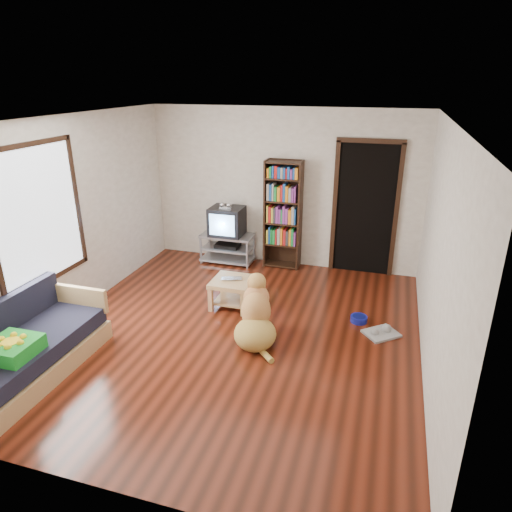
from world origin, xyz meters
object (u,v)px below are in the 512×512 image
(laptop, at_px, (231,280))
(coffee_table, at_px, (232,288))
(green_cushion, at_px, (12,348))
(grey_rag, at_px, (381,333))
(dog_bowl, at_px, (359,319))
(tv_stand, at_px, (228,247))
(crt_tv, at_px, (227,221))
(sofa, at_px, (28,350))
(dog, at_px, (256,318))
(bookshelf, at_px, (283,209))

(laptop, relative_size, coffee_table, 0.52)
(green_cushion, xyz_separation_m, grey_rag, (3.53, 2.19, -0.48))
(dog_bowl, relative_size, grey_rag, 0.55)
(tv_stand, distance_m, crt_tv, 0.47)
(crt_tv, distance_m, sofa, 3.81)
(dog_bowl, bearing_deg, crt_tv, 147.62)
(dog_bowl, relative_size, coffee_table, 0.40)
(laptop, height_order, tv_stand, tv_stand)
(laptop, distance_m, dog, 0.93)
(bookshelf, xyz_separation_m, dog, (0.25, -2.39, -0.70))
(green_cushion, distance_m, coffee_table, 2.82)
(crt_tv, relative_size, bookshelf, 0.32)
(tv_stand, bearing_deg, dog, -62.35)
(coffee_table, height_order, dog, dog)
(grey_rag, height_order, bookshelf, bookshelf)
(crt_tv, bearing_deg, laptop, -68.31)
(grey_rag, xyz_separation_m, coffee_table, (-2.05, 0.20, 0.27))
(dog_bowl, relative_size, sofa, 0.12)
(tv_stand, height_order, crt_tv, crt_tv)
(tv_stand, xyz_separation_m, coffee_table, (0.63, -1.54, 0.01))
(grey_rag, distance_m, tv_stand, 3.21)
(laptop, distance_m, coffee_table, 0.13)
(dog_bowl, distance_m, coffee_table, 1.77)
(crt_tv, bearing_deg, tv_stand, -90.00)
(green_cushion, bearing_deg, tv_stand, 76.47)
(grey_rag, bearing_deg, tv_stand, 147.05)
(laptop, height_order, dog, dog)
(sofa, bearing_deg, green_cushion, -67.14)
(green_cushion, xyz_separation_m, dog, (2.05, 1.63, -0.20))
(laptop, bearing_deg, dog_bowl, -16.23)
(tv_stand, height_order, sofa, sofa)
(grey_rag, bearing_deg, dog, -159.46)
(dog_bowl, height_order, bookshelf, bookshelf)
(dog, bearing_deg, dog_bowl, 34.26)
(bookshelf, bearing_deg, dog_bowl, -47.83)
(dog_bowl, bearing_deg, tv_stand, 148.00)
(laptop, xyz_separation_m, dog_bowl, (1.75, 0.08, -0.37))
(green_cushion, relative_size, dog_bowl, 2.09)
(bookshelf, distance_m, sofa, 4.26)
(sofa, distance_m, dog, 2.55)
(sofa, bearing_deg, tv_stand, 74.98)
(dog_bowl, distance_m, crt_tv, 2.91)
(dog_bowl, distance_m, grey_rag, 0.39)
(tv_stand, bearing_deg, coffee_table, -67.64)
(crt_tv, height_order, bookshelf, bookshelf)
(sofa, xyz_separation_m, coffee_table, (1.61, 2.09, 0.02))
(crt_tv, bearing_deg, dog, -62.57)
(grey_rag, bearing_deg, crt_tv, 146.72)
(grey_rag, xyz_separation_m, sofa, (-3.66, -1.89, 0.25))
(grey_rag, distance_m, dog, 1.61)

